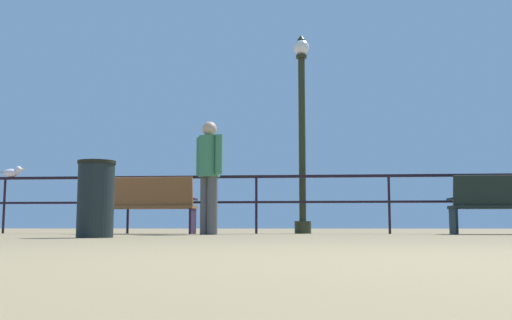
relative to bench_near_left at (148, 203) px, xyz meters
The scene contains 8 objects.
ground_plane 7.94m from the bench_near_left, 68.36° to the right, with size 60.00×60.00×0.00m, color #87724F.
pier_railing 3.00m from the bench_near_left, 12.42° to the left, with size 25.41×0.05×1.03m.
bench_near_left is the anchor object (origin of this frame).
bench_near_right 5.68m from the bench_near_left, ahead, with size 1.41×0.64×0.94m.
lamppost_center 3.06m from the bench_near_left, 18.97° to the left, with size 0.30×0.30×3.65m.
person_by_bench 1.38m from the bench_near_left, 28.62° to the right, with size 0.46×0.41×1.77m.
seagull_on_rail 2.86m from the bench_near_left, 166.55° to the left, with size 0.42×0.24×0.20m.
trash_bin 3.13m from the bench_near_left, 85.86° to the right, with size 0.43×0.43×0.88m.
Camera 1 is at (-0.33, -2.32, 0.13)m, focal length 41.28 mm.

